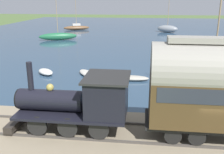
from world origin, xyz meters
TOP-DOWN VIEW (x-y plane):
  - ground_plane at (0.00, 0.00)m, footprint 200.00×200.00m
  - harbor_water at (42.91, 0.00)m, footprint 80.00×80.00m
  - rail_embankment at (0.15, 0.00)m, footprint 4.92×56.00m
  - steam_locomotive at (0.15, 6.36)m, footprint 2.44×5.85m
  - sailboat_black at (6.12, -0.99)m, footprint 2.12×3.47m
  - sailboat_green at (31.26, 17.91)m, footprint 3.36×6.28m
  - sailboat_gray at (43.76, -1.12)m, footprint 3.02×4.50m
  - sailboat_brown at (45.64, 18.41)m, footprint 3.47×5.85m
  - rowboat_off_pier at (11.22, 12.58)m, footprint 2.27×2.22m
  - rowboat_mid_harbor at (10.36, 4.57)m, footprint 1.04×2.99m
  - rowboat_far_out at (11.41, 8.74)m, footprint 2.76×2.27m

SIDE VIEW (x-z plane):
  - ground_plane at x=0.00m, z-range 0.00..0.00m
  - harbor_water at x=42.91m, z-range 0.00..0.01m
  - rowboat_far_out at x=11.41m, z-range 0.01..0.36m
  - rowboat_mid_harbor at x=10.36m, z-range 0.01..0.39m
  - rowboat_off_pier at x=11.22m, z-range 0.01..0.47m
  - rail_embankment at x=0.15m, z-range -0.06..0.59m
  - sailboat_brown at x=45.64m, z-range -3.23..4.33m
  - sailboat_green at x=31.26m, z-range -4.09..5.39m
  - sailboat_black at x=6.12m, z-range -3.56..4.97m
  - sailboat_gray at x=43.76m, z-range -3.07..4.57m
  - steam_locomotive at x=0.15m, z-range 0.54..3.83m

